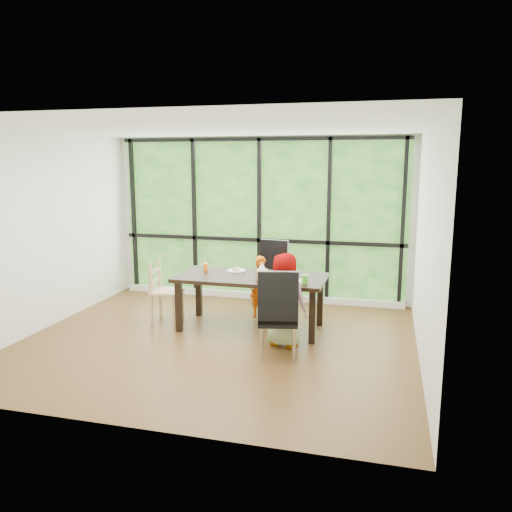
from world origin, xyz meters
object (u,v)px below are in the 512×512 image
Objects in this scene: dining_table at (251,302)px; plate_far at (236,271)px; chair_end_beech at (167,292)px; child_older at (286,300)px; chair_window_leather at (270,276)px; child_toddler at (261,286)px; plate_near at (285,281)px; orange_cup at (206,267)px; green_cup at (305,279)px; tissue_box at (262,275)px; chair_interior_leather at (278,313)px.

plate_far is at bearing 139.94° from dining_table.
child_older reaches higher than chair_end_beech.
chair_window_leather is (0.04, 0.97, 0.17)m from dining_table.
dining_table is 0.83m from child_older.
child_toddler reaches higher than plate_near.
child_toddler is 0.77× the size of child_older.
green_cup reaches higher than orange_cup.
orange_cup is (-0.72, 0.17, 0.43)m from dining_table.
green_cup reaches higher than dining_table.
plate_near is (0.81, -0.46, -0.00)m from plate_far.
plate_near is at bearing -101.17° from chair_end_beech.
chair_window_leather is at bearing 97.56° from tissue_box.
child_toddler is at bearing 50.70° from plate_far.
chair_interior_leather reaches higher than dining_table.
chair_interior_leather reaches higher than plate_near.
child_older reaches higher than chair_window_leather.
child_toddler is at bearing 90.00° from dining_table.
dining_table is 0.85m from orange_cup.
orange_cup is (-0.76, -0.81, 0.26)m from chair_window_leather.
child_older is 9.79× the size of green_cup.
child_older is at bearing -44.45° from tissue_box.
dining_table is 0.99m from chair_window_leather.
plate_near is at bearing -23.27° from dining_table.
child_toddler is at bearing -81.19° from chair_interior_leather.
child_toddler is at bearing 133.04° from green_cup.
child_toddler is at bearing 29.54° from orange_cup.
chair_interior_leather is 1.45m from plate_far.
plate_far reaches higher than plate_near.
plate_far is at bearing -28.20° from child_older.
green_cup is (0.21, 0.64, 0.27)m from chair_interior_leather.
tissue_box is at bearing -75.91° from chair_interior_leather.
tissue_box is at bearing -99.17° from chair_end_beech.
child_older is (0.02, 0.37, 0.05)m from chair_interior_leather.
green_cup is at bearing -9.68° from plate_near.
chair_interior_leather reaches higher than green_cup.
green_cup reaches higher than tissue_box.
chair_interior_leather is at bearing -63.47° from tissue_box.
orange_cup is at bearing 166.77° from dining_table.
chair_window_leather reaches higher than green_cup.
child_toddler is 0.82m from tissue_box.
tissue_box is (0.47, -0.37, 0.05)m from plate_far.
chair_window_leather is at bearing 71.18° from child_toddler.
plate_near is at bearing -64.44° from child_older.
plate_near is 0.27m from green_cup.
tissue_box is (1.44, -0.11, 0.36)m from chair_end_beech.
child_older reaches higher than orange_cup.
chair_end_beech reaches higher than tissue_box.
dining_table is 8.68× the size of plate_near.
child_older is (0.60, -1.11, 0.13)m from child_toddler.
chair_window_leather is at bearing 66.33° from plate_far.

